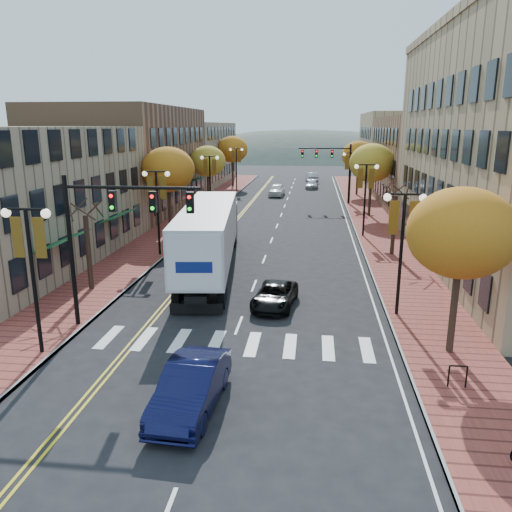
% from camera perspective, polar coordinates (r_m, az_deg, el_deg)
% --- Properties ---
extents(ground, '(200.00, 200.00, 0.00)m').
position_cam_1_polar(ground, '(19.99, -3.72, -12.29)').
color(ground, black).
rests_on(ground, ground).
extents(sidewalk_left, '(4.00, 85.00, 0.15)m').
position_cam_1_polar(sidewalk_left, '(52.28, -7.13, 4.67)').
color(sidewalk_left, brown).
rests_on(sidewalk_left, ground).
extents(sidewalk_right, '(4.00, 85.00, 0.15)m').
position_cam_1_polar(sidewalk_right, '(51.13, 12.93, 4.19)').
color(sidewalk_right, brown).
rests_on(sidewalk_right, ground).
extents(building_left_near, '(12.00, 22.00, 9.00)m').
position_cam_1_polar(building_left_near, '(36.93, -26.97, 6.01)').
color(building_left_near, '#9E8966').
rests_on(building_left_near, ground).
extents(building_left_mid, '(12.00, 24.00, 11.00)m').
position_cam_1_polar(building_left_mid, '(57.34, -14.40, 10.67)').
color(building_left_mid, brown).
rests_on(building_left_mid, ground).
extents(building_left_far, '(12.00, 26.00, 9.50)m').
position_cam_1_polar(building_left_far, '(81.21, -8.05, 11.50)').
color(building_left_far, '#9E8966').
rests_on(building_left_far, ground).
extents(building_right_mid, '(15.00, 24.00, 10.00)m').
position_cam_1_polar(building_right_mid, '(61.55, 21.21, 9.93)').
color(building_right_mid, brown).
rests_on(building_right_mid, ground).
extents(building_right_far, '(15.00, 20.00, 11.00)m').
position_cam_1_polar(building_right_far, '(82.99, 17.51, 11.56)').
color(building_right_far, '#9E8966').
rests_on(building_right_far, ground).
extents(tree_left_a, '(0.28, 0.28, 4.20)m').
position_cam_1_polar(tree_left_a, '(29.13, -18.59, 0.39)').
color(tree_left_a, '#382619').
rests_on(tree_left_a, sidewalk_left).
extents(tree_left_b, '(4.48, 4.48, 7.21)m').
position_cam_1_polar(tree_left_b, '(43.45, -10.01, 9.69)').
color(tree_left_b, '#382619').
rests_on(tree_left_b, sidewalk_left).
extents(tree_left_c, '(4.16, 4.16, 6.69)m').
position_cam_1_polar(tree_left_c, '(58.95, -5.56, 10.72)').
color(tree_left_c, '#382619').
rests_on(tree_left_c, sidewalk_left).
extents(tree_left_d, '(4.61, 4.61, 7.42)m').
position_cam_1_polar(tree_left_d, '(76.58, -2.71, 12.08)').
color(tree_left_d, '#382619').
rests_on(tree_left_d, sidewalk_left).
extents(tree_right_a, '(4.16, 4.16, 6.69)m').
position_cam_1_polar(tree_right_a, '(20.72, 22.45, 2.42)').
color(tree_right_a, '#382619').
rests_on(tree_right_a, sidewalk_right).
extents(tree_right_b, '(0.28, 0.28, 4.20)m').
position_cam_1_polar(tree_right_b, '(36.60, 15.47, 3.43)').
color(tree_right_b, '#382619').
rests_on(tree_right_b, sidewalk_right).
extents(tree_right_c, '(4.48, 4.48, 7.21)m').
position_cam_1_polar(tree_right_c, '(51.95, 13.10, 10.32)').
color(tree_right_c, '#382619').
rests_on(tree_right_c, sidewalk_right).
extents(tree_right_d, '(4.35, 4.35, 7.00)m').
position_cam_1_polar(tree_right_d, '(67.86, 11.63, 11.20)').
color(tree_right_d, '#382619').
rests_on(tree_right_d, sidewalk_right).
extents(lamp_left_a, '(1.96, 0.36, 6.05)m').
position_cam_1_polar(lamp_left_a, '(21.12, -24.38, 0.32)').
color(lamp_left_a, black).
rests_on(lamp_left_a, ground).
extents(lamp_left_b, '(1.96, 0.36, 6.05)m').
position_cam_1_polar(lamp_left_b, '(35.53, -11.24, 6.70)').
color(lamp_left_b, black).
rests_on(lamp_left_b, ground).
extents(lamp_left_c, '(1.96, 0.36, 6.05)m').
position_cam_1_polar(lamp_left_c, '(52.85, -5.29, 9.45)').
color(lamp_left_c, black).
rests_on(lamp_left_c, ground).
extents(lamp_left_d, '(1.96, 0.36, 6.05)m').
position_cam_1_polar(lamp_left_d, '(70.51, -2.27, 10.79)').
color(lamp_left_d, black).
rests_on(lamp_left_d, ground).
extents(lamp_right_a, '(1.96, 0.36, 6.05)m').
position_cam_1_polar(lamp_right_a, '(24.35, 16.41, 2.80)').
color(lamp_right_a, black).
rests_on(lamp_right_a, ground).
extents(lamp_right_b, '(1.96, 0.36, 6.05)m').
position_cam_1_polar(lamp_right_b, '(41.99, 12.41, 7.83)').
color(lamp_right_b, black).
rests_on(lamp_right_b, ground).
extents(lamp_right_c, '(1.96, 0.36, 6.05)m').
position_cam_1_polar(lamp_right_c, '(59.85, 10.76, 9.86)').
color(lamp_right_c, black).
rests_on(lamp_right_c, ground).
extents(traffic_mast_near, '(6.10, 0.35, 7.00)m').
position_cam_1_polar(traffic_mast_near, '(22.69, -16.32, 3.59)').
color(traffic_mast_near, black).
rests_on(traffic_mast_near, ground).
extents(traffic_mast_far, '(6.10, 0.34, 7.00)m').
position_cam_1_polar(traffic_mast_far, '(59.69, 8.82, 10.54)').
color(traffic_mast_far, black).
rests_on(traffic_mast_far, ground).
extents(semi_truck, '(4.72, 17.60, 4.35)m').
position_cam_1_polar(semi_truck, '(31.84, -5.23, 2.81)').
color(semi_truck, black).
rests_on(semi_truck, ground).
extents(navy_sedan, '(1.93, 4.88, 1.58)m').
position_cam_1_polar(navy_sedan, '(16.98, -7.45, -14.59)').
color(navy_sedan, black).
rests_on(navy_sedan, ground).
extents(black_suv, '(2.41, 4.41, 1.17)m').
position_cam_1_polar(black_suv, '(25.76, 2.17, -4.52)').
color(black_suv, black).
rests_on(black_suv, ground).
extents(car_far_white, '(2.06, 4.77, 1.60)m').
position_cam_1_polar(car_far_white, '(66.77, 2.40, 7.56)').
color(car_far_white, white).
rests_on(car_far_white, ground).
extents(car_far_silver, '(1.93, 4.28, 1.22)m').
position_cam_1_polar(car_far_silver, '(75.05, 6.40, 8.13)').
color(car_far_silver, '#9D9EA5').
rests_on(car_far_silver, ground).
extents(car_far_oncoming, '(2.28, 4.95, 1.57)m').
position_cam_1_polar(car_far_oncoming, '(83.79, 6.39, 8.92)').
color(car_far_oncoming, '#B4B4BC').
rests_on(car_far_oncoming, ground).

